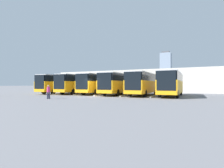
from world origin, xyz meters
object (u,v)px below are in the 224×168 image
(pedestrian, at_px, (48,91))
(bus_5, at_px, (62,83))
(bus_3, at_px, (99,83))
(bus_4, at_px, (79,83))
(bus_0, at_px, (171,83))
(bus_1, at_px, (144,83))
(bus_2, at_px, (119,83))

(pedestrian, bearing_deg, bus_5, 83.60)
(bus_3, bearing_deg, bus_4, 3.87)
(bus_0, distance_m, bus_3, 11.99)
(bus_1, bearing_deg, pedestrian, 53.34)
(bus_1, distance_m, bus_4, 11.98)
(bus_1, xyz_separation_m, pedestrian, (8.00, 11.06, -1.02))
(bus_3, xyz_separation_m, bus_4, (3.99, 0.33, 0.00))
(bus_0, distance_m, bus_5, 19.96)
(bus_2, xyz_separation_m, bus_5, (11.98, 0.10, 0.00))
(bus_1, bearing_deg, bus_0, 179.78)
(bus_1, distance_m, bus_5, 15.97)
(bus_0, bearing_deg, bus_2, -0.68)
(bus_0, distance_m, bus_4, 15.97)
(bus_1, distance_m, bus_2, 3.99)
(bus_0, bearing_deg, bus_5, -0.47)
(pedestrian, bearing_deg, bus_1, 11.77)
(bus_2, bearing_deg, bus_1, 178.87)
(bus_4, relative_size, pedestrian, 6.74)
(bus_1, height_order, bus_5, same)
(bus_5, bearing_deg, bus_4, -177.64)
(bus_3, xyz_separation_m, pedestrian, (0.01, 11.53, -1.02))
(pedestrian, bearing_deg, bus_3, 47.58)
(bus_0, distance_m, bus_1, 3.99)
(bus_3, bearing_deg, bus_2, 172.79)
(bus_4, distance_m, bus_5, 4.00)
(bus_2, bearing_deg, bus_3, -7.21)
(bus_0, distance_m, bus_2, 7.99)
(bus_0, height_order, bus_5, same)
(bus_2, relative_size, bus_3, 1.00)
(bus_2, height_order, pedestrian, bus_2)
(bus_4, bearing_deg, pedestrian, 108.76)
(bus_1, bearing_deg, bus_5, -0.53)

